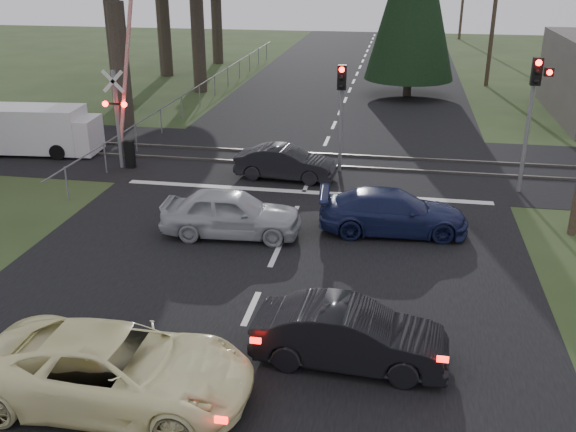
% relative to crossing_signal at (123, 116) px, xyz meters
% --- Properties ---
extents(ground, '(120.00, 120.00, 0.00)m').
position_rel_crossing_signal_xyz_m(ground, '(7.27, -9.79, -2.06)').
color(ground, '#2B3C1B').
rests_on(ground, ground).
extents(road, '(14.00, 100.00, 0.01)m').
position_rel_crossing_signal_xyz_m(road, '(7.27, 0.21, -2.05)').
color(road, black).
rests_on(road, ground).
extents(rail_corridor, '(120.00, 8.00, 0.01)m').
position_rel_crossing_signal_xyz_m(rail_corridor, '(7.27, 2.21, -2.05)').
color(rail_corridor, black).
rests_on(rail_corridor, ground).
extents(stop_line, '(13.00, 0.35, 0.00)m').
position_rel_crossing_signal_xyz_m(stop_line, '(7.27, -1.59, -2.05)').
color(stop_line, silver).
rests_on(stop_line, ground).
extents(rail_near, '(120.00, 0.12, 0.10)m').
position_rel_crossing_signal_xyz_m(rail_near, '(7.27, 1.41, -2.01)').
color(rail_near, '#59544C').
rests_on(rail_near, ground).
extents(rail_far, '(120.00, 0.12, 0.10)m').
position_rel_crossing_signal_xyz_m(rail_far, '(7.27, 3.01, -2.01)').
color(rail_far, '#59544C').
rests_on(rail_far, ground).
extents(crossing_signal, '(1.62, 0.38, 6.96)m').
position_rel_crossing_signal_xyz_m(crossing_signal, '(0.00, 0.00, 0.00)').
color(crossing_signal, slate).
rests_on(crossing_signal, ground).
extents(traffic_signal_right, '(0.68, 0.48, 4.70)m').
position_rel_crossing_signal_xyz_m(traffic_signal_right, '(14.82, -0.31, 1.26)').
color(traffic_signal_right, slate).
rests_on(traffic_signal_right, ground).
extents(traffic_signal_center, '(0.32, 0.48, 4.10)m').
position_rel_crossing_signal_xyz_m(traffic_signal_center, '(8.27, 0.89, 0.75)').
color(traffic_signal_center, slate).
rests_on(traffic_signal_center, ground).
extents(utility_pole_mid, '(1.80, 0.26, 9.00)m').
position_rel_crossing_signal_xyz_m(utility_pole_mid, '(15.77, 20.21, 2.67)').
color(utility_pole_mid, '#4C3D2D').
rests_on(utility_pole_mid, ground).
extents(fence_left, '(0.10, 36.00, 1.20)m').
position_rel_crossing_signal_xyz_m(fence_left, '(-0.53, 12.71, -2.06)').
color(fence_left, slate).
rests_on(fence_left, ground).
extents(cream_coupe, '(5.12, 2.39, 1.42)m').
position_rel_crossing_signal_xyz_m(cream_coupe, '(5.59, -13.52, -1.35)').
color(cream_coupe, '#FFF9B6').
rests_on(cream_coupe, ground).
extents(dark_hatchback, '(4.01, 1.58, 1.30)m').
position_rel_crossing_signal_xyz_m(dark_hatchback, '(9.75, -11.55, -1.41)').
color(dark_hatchback, black).
rests_on(dark_hatchback, ground).
extents(silver_car, '(4.23, 1.92, 1.41)m').
position_rel_crossing_signal_xyz_m(silver_car, '(5.72, -5.65, -1.35)').
color(silver_car, '#A7ABAF').
rests_on(silver_car, ground).
extents(blue_sedan, '(4.58, 2.18, 1.29)m').
position_rel_crossing_signal_xyz_m(blue_sedan, '(10.44, -4.58, -1.41)').
color(blue_sedan, '#171E46').
rests_on(blue_sedan, ground).
extents(dark_car_far, '(3.80, 1.57, 1.22)m').
position_rel_crossing_signal_xyz_m(dark_car_far, '(6.37, -0.23, -1.45)').
color(dark_car_far, black).
rests_on(dark_car_far, ground).
extents(white_van, '(5.17, 2.27, 1.97)m').
position_rel_crossing_signal_xyz_m(white_van, '(-4.38, 1.28, -1.06)').
color(white_van, silver).
rests_on(white_van, ground).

